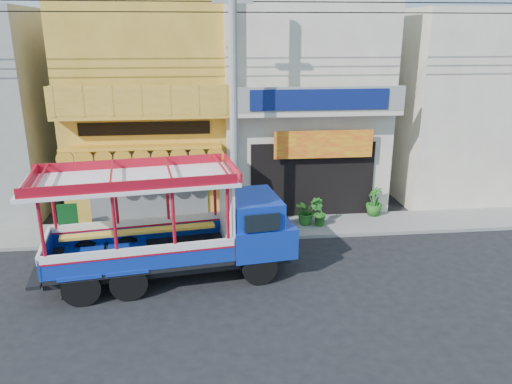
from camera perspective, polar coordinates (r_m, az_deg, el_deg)
ground at (r=14.30m, az=2.60°, el=-10.32°), size 90.00×90.00×0.00m
sidewalk at (r=17.87m, az=0.69°, el=-4.12°), size 30.00×2.00×0.12m
shophouse_left at (r=20.69m, az=-11.85°, el=10.17°), size 6.00×7.50×8.24m
shophouse_right at (r=20.97m, az=4.97°, el=10.57°), size 6.00×6.75×8.24m
party_pilaster at (r=17.55m, az=-2.87°, el=8.83°), size 0.35×0.30×8.00m
filler_building_right at (r=23.39m, az=22.26°, el=9.33°), size 6.00×6.00×7.60m
utility_pole at (r=15.89m, az=-2.05°, el=11.65°), size 28.00×0.26×9.00m
songthaew_truck at (r=14.13m, az=-7.96°, el=-3.72°), size 7.33×3.25×3.31m
green_sign at (r=18.42m, az=-20.66°, el=-3.02°), size 0.66×0.37×1.01m
potted_plant_a at (r=18.01m, az=5.76°, el=-2.18°), size 1.10×1.04×0.97m
potted_plant_b at (r=17.89m, az=7.15°, el=-2.32°), size 0.69×0.64×0.99m
potted_plant_c at (r=19.26m, az=13.38°, el=-1.04°), size 0.63×0.63×1.10m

